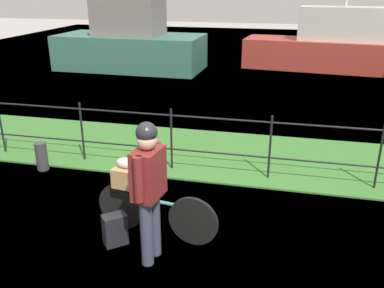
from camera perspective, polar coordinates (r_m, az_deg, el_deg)
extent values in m
plane|color=#9E9993|center=(5.04, -0.97, -15.48)|extent=(60.00, 60.00, 0.00)
cube|color=#38702D|center=(7.76, 4.71, -1.47)|extent=(27.00, 2.40, 0.03)
plane|color=#426684|center=(15.24, 9.22, 9.71)|extent=(30.00, 30.00, 0.00)
cylinder|color=black|center=(8.44, -24.79, 2.29)|extent=(0.04, 0.04, 1.09)
cylinder|color=black|center=(7.56, -14.87, 1.53)|extent=(0.04, 0.04, 1.09)
cylinder|color=black|center=(6.97, -2.85, 0.55)|extent=(0.04, 0.04, 1.09)
cylinder|color=black|center=(6.74, 10.68, -0.58)|extent=(0.04, 0.04, 1.09)
cylinder|color=black|center=(6.89, 24.37, -1.69)|extent=(0.04, 0.04, 1.09)
cylinder|color=black|center=(6.87, 3.76, -1.28)|extent=(18.00, 0.03, 0.03)
cylinder|color=black|center=(6.66, 3.89, 3.48)|extent=(18.00, 0.03, 0.03)
cylinder|color=black|center=(5.11, 0.17, -10.58)|extent=(0.64, 0.13, 0.64)
cylinder|color=black|center=(5.49, -9.71, -8.45)|extent=(0.64, 0.13, 0.64)
cylinder|color=#337F70|center=(5.19, -5.03, -7.85)|extent=(0.78, 0.15, 0.04)
cube|color=black|center=(5.33, -8.73, -6.67)|extent=(0.21, 0.12, 0.06)
cube|color=slate|center=(5.29, -8.79, -5.80)|extent=(0.38, 0.21, 0.02)
cube|color=#A87F51|center=(5.23, -8.87, -4.50)|extent=(0.36, 0.30, 0.25)
ellipsoid|color=silver|center=(5.15, -8.99, -2.60)|extent=(0.30, 0.18, 0.13)
sphere|color=silver|center=(5.07, -7.85, -2.21)|extent=(0.11, 0.11, 0.11)
cylinder|color=#383D51|center=(4.91, -5.19, -10.87)|extent=(0.14, 0.14, 0.82)
cylinder|color=#383D51|center=(4.76, -6.26, -12.05)|extent=(0.14, 0.14, 0.82)
cube|color=maroon|center=(4.50, -6.04, -4.05)|extent=(0.31, 0.43, 0.56)
cylinder|color=maroon|center=(4.66, -4.84, -2.66)|extent=(0.10, 0.10, 0.50)
cylinder|color=maroon|center=(4.31, -7.37, -4.87)|extent=(0.10, 0.10, 0.50)
sphere|color=tan|center=(4.35, -6.23, 0.60)|extent=(0.22, 0.22, 0.22)
sphere|color=black|center=(4.32, -6.28, 1.56)|extent=(0.23, 0.23, 0.23)
cube|color=black|center=(5.26, -10.55, -11.49)|extent=(0.33, 0.32, 0.40)
cylinder|color=#38383D|center=(7.53, -19.98, -1.59)|extent=(0.20, 0.20, 0.49)
cube|color=#336656|center=(15.77, -8.44, 12.42)|extent=(5.32, 2.49, 1.23)
cube|color=slate|center=(15.63, -8.70, 17.10)|extent=(2.36, 1.70, 1.35)
cube|color=#9E3328|center=(16.27, 19.60, 11.40)|extent=(6.97, 2.50, 1.06)
cube|color=#B7B2A8|center=(16.14, 20.10, 15.27)|extent=(3.12, 1.55, 1.16)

